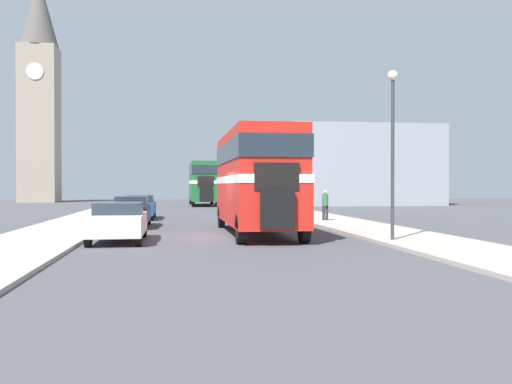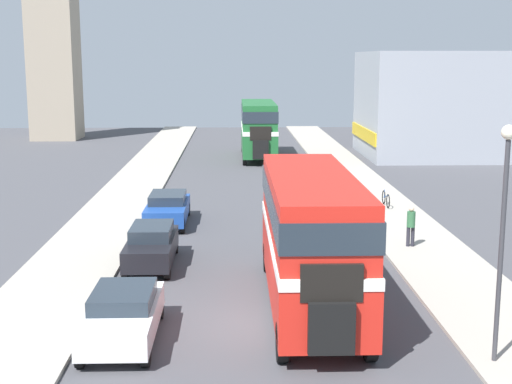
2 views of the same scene
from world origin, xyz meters
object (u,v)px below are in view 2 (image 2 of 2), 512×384
at_px(bus_distant, 258,125).
at_px(car_parked_near, 123,314).
at_px(car_parked_far, 168,208).
at_px(bicycle_on_pavement, 386,199).
at_px(double_decker_bus, 311,230).
at_px(street_lamp, 504,209).
at_px(car_parked_mid, 152,245).
at_px(pedestrian_walking, 411,224).

distance_m(bus_distant, car_parked_near, 36.42).
xyz_separation_m(car_parked_far, bicycle_on_pavement, (10.78, 3.12, -0.26)).
xyz_separation_m(double_decker_bus, bicycle_on_pavement, (5.42, 14.58, -1.97)).
distance_m(bus_distant, street_lamp, 38.23).
height_order(double_decker_bus, car_parked_near, double_decker_bus).
bearing_deg(double_decker_bus, street_lamp, -46.02).
bearing_deg(double_decker_bus, car_parked_far, 115.07).
height_order(double_decker_bus, bus_distant, bus_distant).
relative_size(bicycle_on_pavement, street_lamp, 0.30).
xyz_separation_m(car_parked_mid, street_lamp, (9.49, -9.03, 3.19)).
height_order(car_parked_far, pedestrian_walking, pedestrian_walking).
xyz_separation_m(bus_distant, pedestrian_walking, (5.16, -26.96, -1.48)).
distance_m(bus_distant, pedestrian_walking, 27.49).
distance_m(car_parked_mid, pedestrian_walking, 10.27).
bearing_deg(pedestrian_walking, double_decker_bus, -125.38).
height_order(double_decker_bus, bicycle_on_pavement, double_decker_bus).
bearing_deg(double_decker_bus, bicycle_on_pavement, 69.59).
bearing_deg(car_parked_near, street_lamp, -11.25).
height_order(double_decker_bus, car_parked_mid, double_decker_bus).
relative_size(bus_distant, car_parked_far, 2.10).
bearing_deg(bus_distant, car_parked_near, -97.70).
relative_size(double_decker_bus, street_lamp, 1.66).
distance_m(car_parked_mid, bicycle_on_pavement, 14.59).
bearing_deg(bicycle_on_pavement, car_parked_near, -122.23).
bearing_deg(street_lamp, bicycle_on_pavement, 86.14).
relative_size(double_decker_bus, car_parked_far, 2.15).
bearing_deg(car_parked_far, street_lamp, -58.89).
xyz_separation_m(double_decker_bus, car_parked_near, (-5.30, -2.42, -1.72)).
xyz_separation_m(bus_distant, street_lamp, (4.58, -37.93, 1.43)).
bearing_deg(bus_distant, street_lamp, -83.12).
bearing_deg(car_parked_far, bicycle_on_pavement, 16.14).
relative_size(car_parked_mid, street_lamp, 0.73).
bearing_deg(pedestrian_walking, bicycle_on_pavement, 85.04).
bearing_deg(street_lamp, car_parked_mid, 136.42).
relative_size(double_decker_bus, car_parked_mid, 2.28).
bearing_deg(car_parked_near, bicycle_on_pavement, 57.77).
bearing_deg(car_parked_mid, car_parked_near, -89.65).
height_order(bus_distant, car_parked_near, bus_distant).
relative_size(car_parked_near, car_parked_mid, 0.99).
bearing_deg(bus_distant, car_parked_far, -102.55).
xyz_separation_m(car_parked_mid, car_parked_far, (-0.02, 6.73, -0.02)).
distance_m(bus_distant, car_parked_mid, 29.37).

